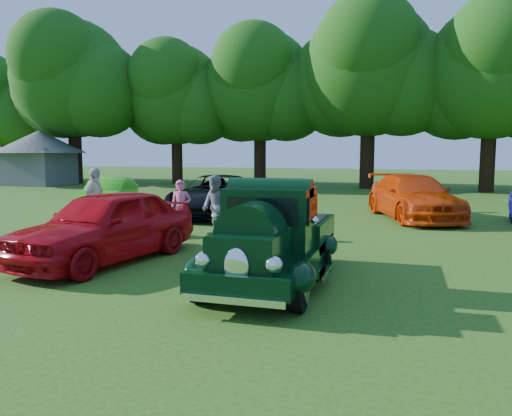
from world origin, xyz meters
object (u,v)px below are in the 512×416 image
(hero_pickup, at_px, (273,242))
(back_car_lime, at_px, (109,195))
(red_convertible, at_px, (106,226))
(spectator_grey, at_px, (215,206))
(spectator_pink, at_px, (181,208))
(back_car_orange, at_px, (413,197))
(spectator_white, at_px, (95,201))
(back_car_black, at_px, (216,195))
(gazebo, at_px, (40,151))

(hero_pickup, height_order, back_car_lime, hero_pickup)
(red_convertible, xyz_separation_m, spectator_grey, (1.16, 3.68, 0.08))
(hero_pickup, relative_size, spectator_pink, 2.82)
(back_car_orange, bearing_deg, spectator_white, -165.44)
(red_convertible, height_order, spectator_pink, spectator_pink)
(back_car_black, bearing_deg, back_car_orange, 6.12)
(red_convertible, relative_size, spectator_pink, 2.90)
(spectator_pink, relative_size, spectator_grey, 0.92)
(back_car_lime, height_order, spectator_grey, spectator_grey)
(back_car_lime, distance_m, spectator_grey, 7.47)
(back_car_black, height_order, back_car_orange, back_car_orange)
(spectator_pink, xyz_separation_m, spectator_white, (-2.67, -0.22, 0.16))
(spectator_grey, bearing_deg, gazebo, 177.79)
(red_convertible, xyz_separation_m, gazebo, (-18.87, 20.61, 1.60))
(spectator_pink, distance_m, spectator_grey, 0.98)
(red_convertible, bearing_deg, back_car_black, 103.50)
(hero_pickup, height_order, spectator_grey, hero_pickup)
(gazebo, bearing_deg, spectator_pink, -42.01)
(spectator_pink, relative_size, gazebo, 0.25)
(hero_pickup, bearing_deg, spectator_white, 148.84)
(spectator_grey, xyz_separation_m, spectator_white, (-3.61, -0.47, 0.09))
(back_car_lime, bearing_deg, spectator_grey, -51.51)
(red_convertible, relative_size, back_car_orange, 0.86)
(spectator_grey, bearing_deg, spectator_pink, -126.67)
(red_convertible, bearing_deg, spectator_pink, 96.19)
(back_car_orange, xyz_separation_m, spectator_white, (-9.09, -6.06, 0.18))
(back_car_lime, relative_size, back_car_black, 0.75)
(back_car_black, bearing_deg, gazebo, 142.68)
(spectator_white, bearing_deg, back_car_black, -28.87)
(hero_pickup, height_order, spectator_white, spectator_white)
(back_car_black, xyz_separation_m, gazebo, (-18.35, 12.51, 1.64))
(back_car_lime, bearing_deg, spectator_pink, -57.69)
(hero_pickup, bearing_deg, back_car_black, 117.18)
(hero_pickup, xyz_separation_m, back_car_orange, (2.63, 9.97, 0.02))
(red_convertible, bearing_deg, back_car_orange, 64.24)
(hero_pickup, distance_m, back_car_black, 9.91)
(spectator_pink, bearing_deg, red_convertible, -108.80)
(gazebo, bearing_deg, spectator_white, -46.68)
(back_car_black, height_order, spectator_pink, spectator_pink)
(back_car_black, height_order, gazebo, gazebo)
(back_car_orange, bearing_deg, back_car_lime, 167.66)
(back_car_lime, height_order, spectator_white, spectator_white)
(back_car_orange, xyz_separation_m, spectator_grey, (-5.48, -5.59, 0.09))
(hero_pickup, xyz_separation_m, back_car_lime, (-9.03, 8.58, -0.09))
(hero_pickup, distance_m, back_car_lime, 12.45)
(spectator_pink, bearing_deg, spectator_white, 169.49)
(back_car_black, height_order, spectator_white, spectator_white)
(red_convertible, xyz_separation_m, back_car_black, (-0.52, 8.11, -0.04))
(back_car_orange, distance_m, spectator_grey, 7.82)
(back_car_lime, bearing_deg, back_car_black, -14.33)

